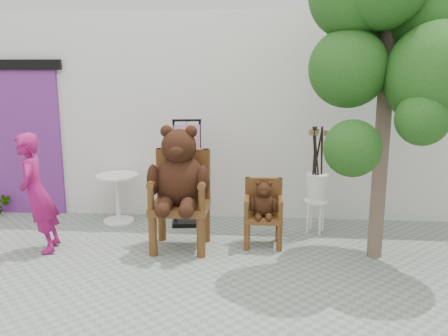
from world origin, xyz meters
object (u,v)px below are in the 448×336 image
Objects in this scene: cafe_table at (118,193)px; tree at (401,38)px; chair_small at (263,206)px; stool_bucket at (317,187)px; display_stand at (188,185)px; person at (37,194)px; chair_big at (180,181)px.

tree is at bearing -15.75° from cafe_table.
stool_bucket reaches higher than chair_small.
tree reaches higher than stool_bucket.
chair_small is 1.28m from display_stand.
display_stand reaches higher than person.
person is at bearing -153.94° from display_stand.
stool_bucket is (1.78, -0.19, 0.06)m from display_stand.
display_stand is at bearing 111.33° from person.
chair_small is (1.02, 0.19, -0.36)m from chair_big.
chair_small is at bearing -143.86° from stool_bucket.
chair_small is 2.23m from cafe_table.
cafe_table is (0.63, 1.17, -0.29)m from person.
tree reaches higher than chair_small.
stool_bucket is 0.41× the size of tree.
person reaches higher than cafe_table.
person is 1.36m from cafe_table.
person is (-1.70, -0.24, -0.14)m from chair_big.
chair_small is 0.55× the size of display_stand.
person is 2.07× the size of cafe_table.
display_stand is 1.79m from stool_bucket.
chair_small is 1.19× the size of cafe_table.
cafe_table is 2.83m from stool_bucket.
person is (-2.73, -0.43, 0.22)m from chair_small.
chair_big is 1.49m from cafe_table.
display_stand is 0.43× the size of tree.
person reaches higher than stool_bucket.
cafe_table is at bearing 175.54° from stool_bucket.
person is at bearing -164.57° from stool_bucket.
cafe_table is at bearing 138.77° from person.
person is 4.55m from tree.
cafe_table is at bearing 169.78° from display_stand.
stool_bucket is at bearing 92.33° from person.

